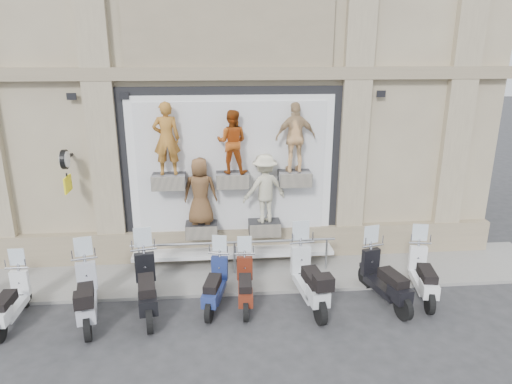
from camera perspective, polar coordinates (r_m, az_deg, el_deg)
ground at (r=9.85m, az=-2.13°, el=-15.80°), size 90.00×90.00×0.00m
sidewalk at (r=11.65m, az=-2.69°, el=-9.99°), size 16.00×2.20×0.08m
building at (r=15.26m, az=-3.88°, el=19.63°), size 14.00×8.60×12.00m
shop_vitrine at (r=11.40m, az=-2.56°, el=2.07°), size 5.60×0.97×4.30m
guard_rail at (r=11.37m, az=-2.69°, el=-8.31°), size 5.06×0.10×0.93m
clock_sign_bracket at (r=11.57m, az=-22.69°, el=3.09°), size 0.10×0.80×1.02m
scooter_b at (r=10.65m, az=-28.46°, el=-10.99°), size 0.52×1.74×1.41m
scooter_c at (r=10.08m, az=-20.55°, el=-10.89°), size 1.01×2.06×1.61m
scooter_d at (r=9.99m, az=-13.61°, el=-10.24°), size 0.96×2.15×1.68m
scooter_e at (r=10.05m, az=-5.17°, el=-10.44°), size 0.86×1.82×1.43m
scooter_f at (r=10.05m, az=-1.38°, el=-10.47°), size 0.58×1.74×1.39m
scooter_g at (r=10.06m, az=6.70°, el=-9.55°), size 0.86×2.16×1.71m
scooter_h at (r=10.47m, az=15.90°, el=-9.35°), size 1.02×2.04×1.59m
scooter_i at (r=10.98m, az=20.28°, el=-8.69°), size 0.88×1.95×1.53m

